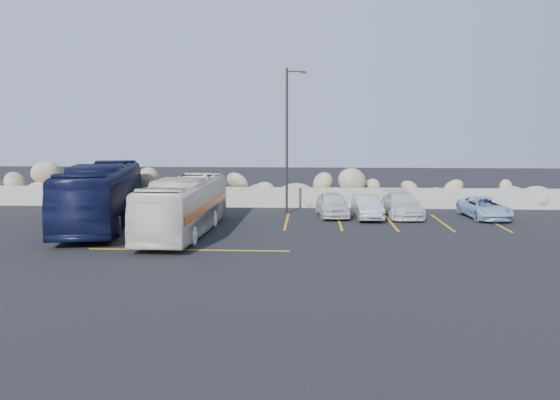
{
  "coord_description": "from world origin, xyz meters",
  "views": [
    {
      "loc": [
        3.73,
        -20.62,
        4.81
      ],
      "look_at": [
        2.42,
        4.0,
        1.51
      ],
      "focal_mm": 35.0,
      "sensor_mm": 36.0,
      "label": 1
    }
  ],
  "objects_px": {
    "vintage_bus": "(184,206)",
    "car_a": "(332,204)",
    "tour_coach": "(102,195)",
    "car_c": "(402,205)",
    "lamppost": "(288,137)",
    "car_b": "(367,207)",
    "car_d": "(484,208)"
  },
  "relations": [
    {
      "from": "tour_coach",
      "to": "car_c",
      "type": "height_order",
      "value": "tour_coach"
    },
    {
      "from": "lamppost",
      "to": "car_b",
      "type": "distance_m",
      "value": 5.8
    },
    {
      "from": "tour_coach",
      "to": "car_c",
      "type": "relative_size",
      "value": 2.48
    },
    {
      "from": "lamppost",
      "to": "car_c",
      "type": "height_order",
      "value": "lamppost"
    },
    {
      "from": "car_a",
      "to": "car_b",
      "type": "distance_m",
      "value": 1.92
    },
    {
      "from": "vintage_bus",
      "to": "car_c",
      "type": "bearing_deg",
      "value": 28.49
    },
    {
      "from": "car_c",
      "to": "lamppost",
      "type": "bearing_deg",
      "value": 171.98
    },
    {
      "from": "lamppost",
      "to": "car_c",
      "type": "bearing_deg",
      "value": -5.54
    },
    {
      "from": "car_a",
      "to": "car_c",
      "type": "relative_size",
      "value": 0.88
    },
    {
      "from": "vintage_bus",
      "to": "lamppost",
      "type": "bearing_deg",
      "value": 55.06
    },
    {
      "from": "tour_coach",
      "to": "car_a",
      "type": "distance_m",
      "value": 11.93
    },
    {
      "from": "lamppost",
      "to": "tour_coach",
      "type": "xyz_separation_m",
      "value": [
        -8.92,
        -4.24,
        -2.78
      ]
    },
    {
      "from": "vintage_bus",
      "to": "tour_coach",
      "type": "height_order",
      "value": "tour_coach"
    },
    {
      "from": "car_a",
      "to": "car_d",
      "type": "distance_m",
      "value": 8.05
    },
    {
      "from": "lamppost",
      "to": "vintage_bus",
      "type": "distance_m",
      "value": 8.03
    },
    {
      "from": "lamppost",
      "to": "tour_coach",
      "type": "relative_size",
      "value": 0.73
    },
    {
      "from": "car_a",
      "to": "tour_coach",
      "type": "bearing_deg",
      "value": -168.56
    },
    {
      "from": "tour_coach",
      "to": "car_b",
      "type": "xyz_separation_m",
      "value": [
        13.19,
        2.88,
        -0.91
      ]
    },
    {
      "from": "vintage_bus",
      "to": "tour_coach",
      "type": "relative_size",
      "value": 0.84
    },
    {
      "from": "lamppost",
      "to": "car_b",
      "type": "relative_size",
      "value": 2.18
    },
    {
      "from": "lamppost",
      "to": "car_a",
      "type": "xyz_separation_m",
      "value": [
        2.45,
        -0.74,
        -3.64
      ]
    },
    {
      "from": "car_a",
      "to": "car_b",
      "type": "bearing_deg",
      "value": -24.64
    },
    {
      "from": "vintage_bus",
      "to": "tour_coach",
      "type": "distance_m",
      "value": 4.8
    },
    {
      "from": "car_a",
      "to": "vintage_bus",
      "type": "bearing_deg",
      "value": -148.5
    },
    {
      "from": "car_b",
      "to": "tour_coach",
      "type": "bearing_deg",
      "value": -170.57
    },
    {
      "from": "car_c",
      "to": "car_b",
      "type": "bearing_deg",
      "value": -161.07
    },
    {
      "from": "car_c",
      "to": "car_d",
      "type": "xyz_separation_m",
      "value": [
        4.3,
        -0.37,
        -0.08
      ]
    },
    {
      "from": "car_c",
      "to": "car_d",
      "type": "height_order",
      "value": "car_c"
    },
    {
      "from": "tour_coach",
      "to": "car_a",
      "type": "relative_size",
      "value": 2.83
    },
    {
      "from": "lamppost",
      "to": "car_d",
      "type": "relative_size",
      "value": 2.01
    },
    {
      "from": "car_c",
      "to": "car_d",
      "type": "relative_size",
      "value": 1.1
    },
    {
      "from": "vintage_bus",
      "to": "car_a",
      "type": "relative_size",
      "value": 2.39
    }
  ]
}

